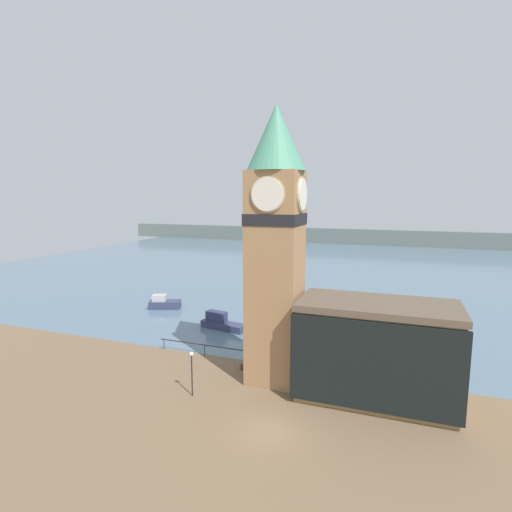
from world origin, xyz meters
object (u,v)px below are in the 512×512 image
pier_building (376,351)px  mooring_bollard_near (241,366)px  boat_near (221,323)px  clock_tower (276,240)px  boat_far (164,303)px  lamp_post (192,365)px

pier_building → mooring_bollard_near: (-11.48, 1.17, -3.45)m
boat_near → clock_tower: bearing=-35.9°
boat_far → mooring_bollard_near: (17.61, -14.89, -0.38)m
clock_tower → pier_building: bearing=-3.5°
boat_near → lamp_post: size_ratio=1.62×
mooring_bollard_near → lamp_post: (-1.80, -5.66, 2.19)m
pier_building → boat_near: (-17.92, 10.86, -3.07)m
clock_tower → pier_building: 11.51m
lamp_post → mooring_bollard_near: bearing=72.3°
clock_tower → boat_near: (-9.77, 10.37, -11.19)m
boat_near → lamp_post: (4.63, -15.35, 1.82)m
lamp_post → boat_far: bearing=127.6°
clock_tower → boat_far: size_ratio=4.82×
clock_tower → boat_far: clock_tower is taller
clock_tower → boat_far: bearing=143.4°
boat_far → lamp_post: size_ratio=1.30×
boat_near → boat_far: boat_near is taller
clock_tower → boat_near: clock_tower is taller
mooring_bollard_near → lamp_post: lamp_post is taller
pier_building → mooring_bollard_near: size_ratio=18.86×
pier_building → mooring_bollard_near: pier_building is taller
clock_tower → boat_near: 18.11m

